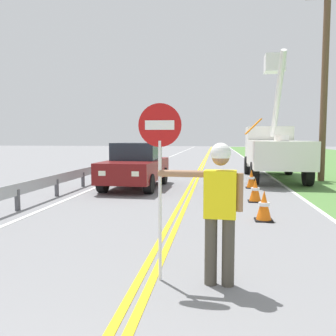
% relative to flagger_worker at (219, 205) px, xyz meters
% --- Properties ---
extents(centerline_yellow_left, '(0.11, 110.00, 0.01)m').
position_rel_flagger_worker_xyz_m(centerline_yellow_left, '(-1.05, 15.97, -1.04)').
color(centerline_yellow_left, yellow).
rests_on(centerline_yellow_left, ground).
extents(centerline_yellow_right, '(0.11, 110.00, 0.01)m').
position_rel_flagger_worker_xyz_m(centerline_yellow_right, '(-0.87, 15.97, -1.04)').
color(centerline_yellow_right, yellow).
rests_on(centerline_yellow_right, ground).
extents(edge_line_right, '(0.12, 110.00, 0.01)m').
position_rel_flagger_worker_xyz_m(edge_line_right, '(2.64, 15.97, -1.04)').
color(edge_line_right, silver).
rests_on(edge_line_right, ground).
extents(edge_line_left, '(0.12, 110.00, 0.01)m').
position_rel_flagger_worker_xyz_m(edge_line_left, '(-4.56, 15.97, -1.04)').
color(edge_line_left, silver).
rests_on(edge_line_left, ground).
extents(flagger_worker, '(1.09, 0.27, 1.83)m').
position_rel_flagger_worker_xyz_m(flagger_worker, '(0.00, 0.00, 0.00)').
color(flagger_worker, '#474238').
rests_on(flagger_worker, ground).
extents(stop_sign_paddle, '(0.56, 0.04, 2.33)m').
position_rel_flagger_worker_xyz_m(stop_sign_paddle, '(-0.77, 0.05, 0.66)').
color(stop_sign_paddle, silver).
rests_on(stop_sign_paddle, ground).
extents(utility_bucket_truck, '(2.81, 6.86, 5.72)m').
position_rel_flagger_worker_xyz_m(utility_bucket_truck, '(2.60, 12.54, 0.38)').
color(utility_bucket_truck, white).
rests_on(utility_bucket_truck, ground).
extents(oncoming_sedan_nearest, '(2.03, 4.16, 1.70)m').
position_rel_flagger_worker_xyz_m(oncoming_sedan_nearest, '(-3.05, 8.51, -0.21)').
color(oncoming_sedan_nearest, maroon).
rests_on(oncoming_sedan_nearest, ground).
extents(utility_pole_near, '(1.80, 0.28, 8.42)m').
position_rel_flagger_worker_xyz_m(utility_pole_near, '(4.55, 11.72, 3.35)').
color(utility_pole_near, brown).
rests_on(utility_pole_near, ground).
extents(traffic_cone_lead, '(0.40, 0.40, 0.70)m').
position_rel_flagger_worker_xyz_m(traffic_cone_lead, '(1.05, 3.69, -0.71)').
color(traffic_cone_lead, orange).
rests_on(traffic_cone_lead, ground).
extents(traffic_cone_mid, '(0.40, 0.40, 0.70)m').
position_rel_flagger_worker_xyz_m(traffic_cone_mid, '(1.12, 6.10, -0.71)').
color(traffic_cone_mid, orange).
rests_on(traffic_cone_mid, ground).
extents(traffic_cone_tail, '(0.40, 0.40, 0.70)m').
position_rel_flagger_worker_xyz_m(traffic_cone_tail, '(1.29, 9.00, -0.71)').
color(traffic_cone_tail, orange).
rests_on(traffic_cone_tail, ground).
extents(guardrail_left_shoulder, '(0.10, 32.00, 0.71)m').
position_rel_flagger_worker_xyz_m(guardrail_left_shoulder, '(-5.16, 12.00, -0.53)').
color(guardrail_left_shoulder, '#9EA0A3').
rests_on(guardrail_left_shoulder, ground).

